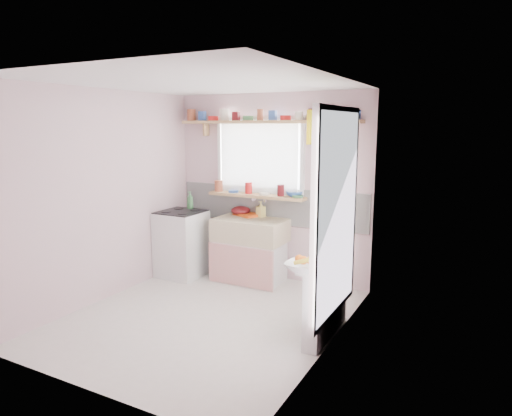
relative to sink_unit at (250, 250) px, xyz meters
The scene contains 19 objects.
room 1.31m from the sink_unit, 28.17° to the right, with size 3.20×3.20×3.20m.
sink_unit is the anchor object (origin of this frame).
cooker 0.98m from the sink_unit, 165.62° to the right, with size 0.58×0.58×0.93m.
radiator_ledge 1.82m from the sink_unit, 37.05° to the right, with size 0.22×0.95×0.78m.
windowsill 0.73m from the sink_unit, 90.00° to the left, with size 1.40×0.22×0.04m, color tan.
pine_shelf 1.70m from the sink_unit, 49.64° to the left, with size 2.52×0.24×0.04m, color tan.
shelf_crockery 1.78m from the sink_unit, 49.64° to the left, with size 2.47×0.11×0.12m.
sill_crockery 0.81m from the sink_unit, 104.89° to the left, with size 1.35×0.11×0.12m.
dish_tray 0.50m from the sink_unit, 124.76° to the left, with size 0.36×0.27×0.04m, color #DE5013.
colander 0.58m from the sink_unit, 141.20° to the left, with size 0.27×0.27×0.12m, color #540E12.
jade_plant 1.64m from the sink_unit, 27.02° to the right, with size 0.45×0.39×0.50m, color #2E702D.
fruit_bowl 2.06m from the sink_unit, 47.68° to the right, with size 0.32×0.32×0.08m, color silver.
herb_pot 2.15m from the sink_unit, 45.26° to the right, with size 0.12×0.08×0.22m, color #2A692E.
soap_bottle_sink 0.57m from the sink_unit, 74.62° to the left, with size 0.10×0.10×0.22m, color #DBC661.
sill_cup 0.82m from the sink_unit, 119.42° to the left, with size 0.11×0.11×0.09m, color beige.
sill_bowl 0.96m from the sink_unit, 24.88° to the left, with size 0.22×0.22×0.07m, color #3867B7.
shelf_vase 2.10m from the sink_unit, ahead, with size 0.14×0.14×0.15m, color #99432F.
cooker_bottle 1.13m from the sink_unit, behind, with size 0.09×0.10×0.25m, color #38713F.
fruit 2.07m from the sink_unit, 47.44° to the right, with size 0.20×0.14×0.10m.
Camera 1 is at (2.68, -3.91, 2.07)m, focal length 32.00 mm.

